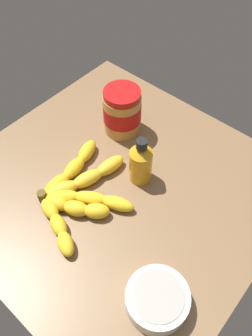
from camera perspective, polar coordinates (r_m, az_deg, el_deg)
ground_plane at (r=82.17cm, az=-1.42°, el=-3.55°), size 71.21×69.20×3.96cm
banana_bunch at (r=78.02cm, az=-8.15°, el=-4.08°), size 22.91×28.02×3.53cm
peanut_butter_jar at (r=87.96cm, az=-0.65°, el=9.57°), size 9.90×9.90×12.80cm
honey_bottle at (r=77.28cm, az=2.51°, el=0.98°), size 5.37×5.37×13.08cm
small_bowl at (r=66.66cm, az=5.30°, el=-21.27°), size 11.91×11.91×4.57cm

